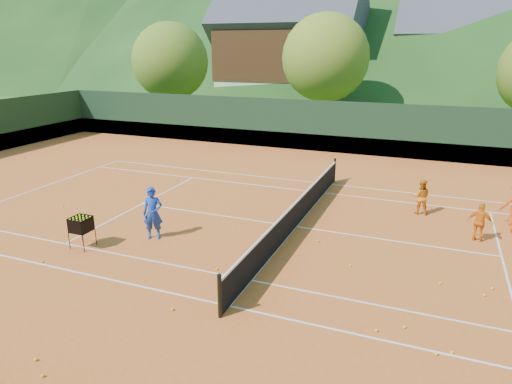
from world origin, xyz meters
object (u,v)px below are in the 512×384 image
at_px(coach, 153,213).
at_px(ball_hopper, 81,225).
at_px(student_b, 480,222).
at_px(chalet_mid, 467,58).
at_px(chalet_left, 289,50).
at_px(tennis_net, 296,213).
at_px(student_a, 421,197).

xyz_separation_m(coach, ball_hopper, (-1.65, -1.44, -0.12)).
relative_size(coach, student_b, 1.34).
distance_m(ball_hopper, chalet_mid, 40.07).
xyz_separation_m(chalet_left, chalet_mid, (16.00, 4.00, -0.66)).
relative_size(tennis_net, chalet_mid, 0.95).
bearing_deg(chalet_left, tennis_net, -71.57).
relative_size(student_a, chalet_mid, 0.11).
bearing_deg(student_b, chalet_mid, -79.52).
distance_m(student_a, ball_hopper, 11.90).
height_order(student_b, tennis_net, student_b).
bearing_deg(tennis_net, coach, -146.38).
xyz_separation_m(student_a, tennis_net, (-3.91, -2.97, -0.17)).
distance_m(student_b, chalet_left, 33.39).
distance_m(coach, chalet_left, 33.55).
height_order(coach, ball_hopper, coach).
height_order(coach, student_b, coach).
relative_size(coach, tennis_net, 0.14).
distance_m(chalet_left, chalet_mid, 16.51).
relative_size(student_b, chalet_mid, 0.10).
xyz_separation_m(ball_hopper, chalet_left, (-4.34, 34.10, 4.88)).
distance_m(student_b, ball_hopper, 12.53).
bearing_deg(ball_hopper, student_b, 24.06).
relative_size(tennis_net, chalet_left, 0.87).
xyz_separation_m(student_a, chalet_mid, (2.09, 31.03, 4.30)).
bearing_deg(ball_hopper, student_a, 36.49).
xyz_separation_m(student_b, tennis_net, (-5.79, -1.01, -0.14)).
distance_m(student_a, chalet_left, 30.80).
bearing_deg(chalet_left, coach, -79.61).
height_order(student_b, ball_hopper, student_b).
bearing_deg(student_b, coach, 31.40).
distance_m(coach, ball_hopper, 2.19).
bearing_deg(ball_hopper, chalet_left, 97.25).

